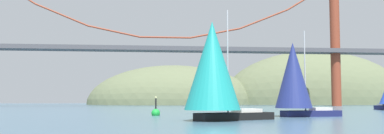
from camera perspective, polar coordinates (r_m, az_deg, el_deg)
The scene contains 6 objects.
headland_right at distance 172.18m, azimuth 16.16°, elevation -4.82°, with size 74.17×44.00×41.33m, color #5B6647.
headland_center at distance 159.62m, azimuth -2.49°, elevation -5.04°, with size 63.83×44.00×29.22m, color #5B6647.
suspension_bridge at distance 120.33m, azimuth -3.60°, elevation 2.89°, with size 136.36×6.00×37.17m.
sailboat_teal_sail at distance 41.10m, azimuth 2.92°, elevation -0.18°, with size 10.36×7.65×10.94m.
sailboat_navy_sail at distance 51.61m, azimuth 13.58°, elevation -1.42°, with size 8.58×5.08×10.26m.
channel_buoy at distance 53.89m, azimuth -4.88°, elevation -6.12°, with size 1.10×1.10×2.64m.
Camera 1 is at (-5.40, -24.26, 2.11)m, focal length 39.77 mm.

